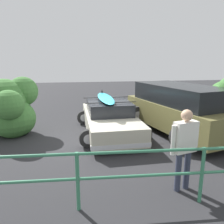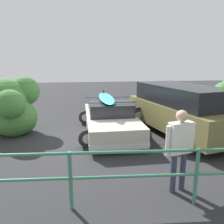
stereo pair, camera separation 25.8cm
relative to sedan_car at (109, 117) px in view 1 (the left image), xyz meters
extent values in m
cube|color=#28282B|center=(0.77, 0.51, -0.60)|extent=(44.00, 44.00, 0.02)
cube|color=#B7B29E|center=(0.00, 0.05, -0.13)|extent=(1.79, 4.41, 0.60)
cube|color=#23262B|center=(0.00, -0.13, 0.40)|extent=(1.57, 2.12, 0.45)
cube|color=silver|center=(-0.01, 2.20, -0.30)|extent=(1.80, 0.11, 0.14)
cube|color=silver|center=(0.01, -2.11, -0.30)|extent=(1.80, 0.11, 0.14)
cylinder|color=black|center=(-0.91, 1.40, -0.29)|extent=(0.59, 0.18, 0.59)
cylinder|color=#B7B7BC|center=(-0.91, 1.40, -0.29)|extent=(0.33, 0.19, 0.33)
cylinder|color=black|center=(0.89, 1.41, -0.29)|extent=(0.59, 0.18, 0.59)
cylinder|color=#B7B7BC|center=(0.89, 1.41, -0.29)|extent=(0.33, 0.19, 0.33)
cylinder|color=black|center=(-0.90, -1.32, -0.29)|extent=(0.59, 0.18, 0.59)
cylinder|color=#B7B7BC|center=(-0.90, -1.32, -0.29)|extent=(0.33, 0.19, 0.33)
cylinder|color=black|center=(0.91, -1.31, -0.29)|extent=(0.59, 0.18, 0.59)
cylinder|color=#B7B7BC|center=(0.91, -1.31, -0.29)|extent=(0.33, 0.19, 0.33)
cylinder|color=black|center=(0.00, 0.45, 0.67)|extent=(1.86, 0.04, 0.03)
cylinder|color=black|center=(0.00, -0.71, 0.67)|extent=(1.86, 0.04, 0.03)
ellipsoid|color=#33B7D6|center=(0.10, -0.26, 0.73)|extent=(0.56, 2.83, 0.09)
cone|color=black|center=(0.09, -1.39, 0.84)|extent=(0.10, 0.10, 0.14)
cube|color=brown|center=(-2.56, 0.57, 0.14)|extent=(2.89, 5.06, 0.90)
cube|color=black|center=(-2.56, 0.57, 0.92)|extent=(2.51, 4.01, 0.67)
cylinder|color=black|center=(-2.01, -1.85, 0.24)|extent=(0.78, 0.35, 0.76)
cylinder|color=black|center=(-1.95, 2.17, -0.16)|extent=(0.85, 0.22, 0.85)
cylinder|color=#B7B7BC|center=(-1.95, 2.17, -0.16)|extent=(0.47, 0.23, 0.47)
cylinder|color=black|center=(-3.18, -1.04, -0.16)|extent=(0.85, 0.22, 0.85)
cylinder|color=#B7B7BC|center=(-3.18, -1.04, -0.16)|extent=(0.47, 0.23, 0.47)
cylinder|color=black|center=(-1.31, -0.61, -0.16)|extent=(0.85, 0.22, 0.85)
cylinder|color=#B7B7BC|center=(-1.31, -0.61, -0.16)|extent=(0.47, 0.23, 0.47)
cylinder|color=#33384C|center=(-1.02, 4.11, -0.15)|extent=(0.13, 0.13, 0.87)
cylinder|color=#33384C|center=(-0.80, 4.16, -0.15)|extent=(0.13, 0.13, 0.87)
cube|color=silver|center=(-0.91, 4.13, 0.60)|extent=(0.54, 0.31, 0.65)
sphere|color=#D6A884|center=(-0.91, 4.13, 1.06)|extent=(0.23, 0.23, 0.23)
cylinder|color=silver|center=(-1.20, 4.06, 0.58)|extent=(0.09, 0.09, 0.61)
cylinder|color=silver|center=(-0.62, 4.21, 0.58)|extent=(0.09, 0.09, 0.61)
cylinder|color=#387F5B|center=(-1.05, 4.60, -0.02)|extent=(0.07, 0.07, 1.14)
cylinder|color=#387F5B|center=(1.29, 4.43, -0.02)|extent=(0.07, 0.07, 1.14)
cylinder|color=#387F5B|center=(-1.05, 4.60, 0.52)|extent=(9.36, 0.75, 0.06)
cylinder|color=#387F5B|center=(-1.05, 4.60, 0.04)|extent=(9.36, 0.75, 0.06)
cylinder|color=brown|center=(3.68, -0.26, -0.36)|extent=(0.30, 0.30, 0.45)
sphere|color=#427A38|center=(3.18, -0.60, 1.01)|extent=(1.10, 1.10, 1.10)
sphere|color=#427A38|center=(3.40, -0.28, 0.04)|extent=(1.33, 1.33, 1.33)
sphere|color=#427A38|center=(3.71, -0.40, 0.17)|extent=(1.67, 1.67, 1.67)
sphere|color=#427A38|center=(3.77, -0.27, 0.74)|extent=(1.54, 1.54, 1.54)
sphere|color=#427A38|center=(3.56, -0.21, 0.10)|extent=(1.53, 1.53, 1.53)
sphere|color=#427A38|center=(3.46, 0.39, 0.68)|extent=(1.02, 1.02, 1.02)
cylinder|color=brown|center=(-4.07, 1.15, -0.33)|extent=(0.24, 0.24, 0.51)
sphere|color=#427A38|center=(-3.94, 1.09, 0.69)|extent=(1.23, 1.23, 1.23)
sphere|color=#427A38|center=(-3.99, 1.10, 0.84)|extent=(0.92, 0.92, 0.92)
sphere|color=#427A38|center=(-4.20, 0.84, 0.83)|extent=(1.17, 1.17, 1.17)
camera|label=1|loc=(1.29, 8.03, 2.10)|focal=35.00mm
camera|label=2|loc=(1.03, 8.07, 2.10)|focal=35.00mm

